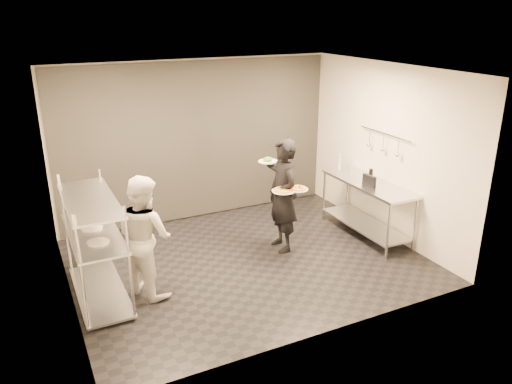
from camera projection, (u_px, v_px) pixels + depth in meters
name	position (u px, v px, depth m)	size (l,w,h in m)	color
room_shell	(216.00, 152.00, 8.02)	(5.00, 4.00, 2.80)	black
pass_rack	(95.00, 243.00, 6.35)	(0.60, 1.60, 1.50)	#ADAFB4
prep_counter	(367.00, 199.00, 8.20)	(0.60, 1.80, 0.92)	#ADAFB4
utensil_rail	(384.00, 143.00, 7.98)	(0.07, 1.20, 0.31)	#ADAFB4
waiter	(283.00, 196.00, 7.61)	(0.64, 0.42, 1.77)	black
chef	(145.00, 236.00, 6.44)	(0.79, 0.62, 1.63)	silver
pizza_plate_near	(283.00, 190.00, 7.33)	(0.34, 0.34, 0.05)	white
pizza_plate_far	(298.00, 188.00, 7.40)	(0.30, 0.30, 0.05)	white
salad_plate	(268.00, 160.00, 7.69)	(0.30, 0.30, 0.07)	white
pos_monitor	(369.00, 181.00, 7.88)	(0.05, 0.26, 0.19)	black
bottle_green	(340.00, 162.00, 8.72)	(0.08, 0.08, 0.27)	#909D90
bottle_clear	(352.00, 169.00, 8.48)	(0.05, 0.05, 0.18)	#909D90
bottle_dark	(371.00, 176.00, 8.06)	(0.07, 0.07, 0.23)	black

